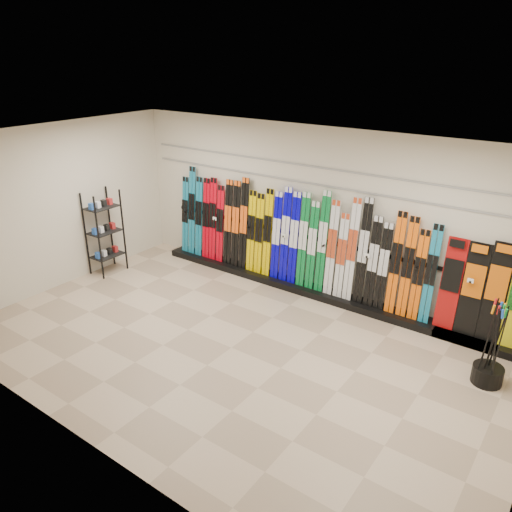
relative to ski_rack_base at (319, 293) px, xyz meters
The scene contains 12 objects.
floor 2.29m from the ski_rack_base, 95.64° to the right, with size 8.00×8.00×0.00m, color gray.
back_wall 1.47m from the ski_rack_base, 135.64° to the left, with size 8.00×8.00×0.00m, color beige.
left_wall 5.01m from the ski_rack_base, 151.65° to the right, with size 5.00×5.00×0.00m, color beige.
ceiling 3.73m from the ski_rack_base, 95.64° to the right, with size 8.00×8.00×0.00m, color silver.
ski_rack_base is the anchor object (origin of this frame).
skis 1.13m from the ski_rack_base, behind, with size 5.36×0.19×1.84m.
snowboards 2.81m from the ski_rack_base, ahead, with size 1.27×0.23×1.52m.
accessory_rack 4.33m from the ski_rack_base, 158.94° to the right, with size 0.40×0.60×1.67m, color black.
pole_bin 3.23m from the ski_rack_base, 16.65° to the right, with size 0.40×0.40×0.25m, color black.
ski_poles 3.28m from the ski_rack_base, 17.20° to the right, with size 0.24×0.33×1.18m.
slatwall_rail_0 1.96m from the ski_rack_base, 138.37° to the left, with size 7.60×0.02×0.03m, color gray.
slatwall_rail_1 2.26m from the ski_rack_base, 138.37° to the left, with size 7.60×0.02×0.03m, color gray.
Camera 1 is at (4.05, -4.98, 4.19)m, focal length 35.00 mm.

